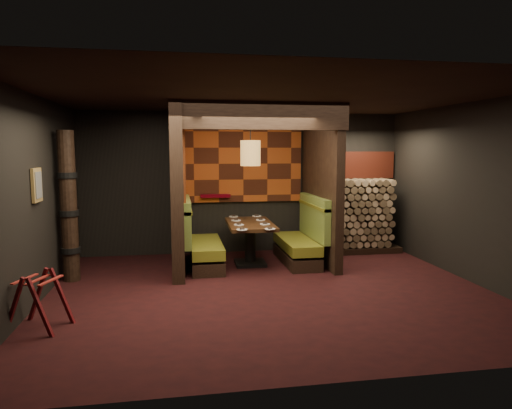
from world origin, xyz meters
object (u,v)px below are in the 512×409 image
object	(u,v)px
dining_table	(250,235)
firewood_stack	(357,216)
booth_bench_left	(200,245)
pendant_lamp	(250,153)
luggage_rack	(39,299)
totem_column	(69,208)
booth_bench_right	(302,241)

from	to	relation	value
dining_table	firewood_stack	size ratio (longest dim) A/B	0.87
booth_bench_left	pendant_lamp	xyz separation A→B (m)	(0.91, -0.07, 1.64)
luggage_rack	firewood_stack	bearing A→B (deg)	31.97
booth_bench_left	firewood_stack	size ratio (longest dim) A/B	0.92
dining_table	totem_column	world-z (taller)	totem_column
luggage_rack	dining_table	bearing A→B (deg)	41.26
dining_table	totem_column	xyz separation A→B (m)	(-3.00, -0.53, 0.64)
booth_bench_left	firewood_stack	world-z (taller)	firewood_stack
booth_bench_right	dining_table	size ratio (longest dim) A/B	1.07
dining_table	pendant_lamp	size ratio (longest dim) A/B	1.45
firewood_stack	booth_bench_right	bearing A→B (deg)	-152.65
dining_table	luggage_rack	world-z (taller)	dining_table
booth_bench_left	pendant_lamp	size ratio (longest dim) A/B	1.54
pendant_lamp	luggage_rack	bearing A→B (deg)	-139.30
booth_bench_right	luggage_rack	size ratio (longest dim) A/B	2.06
booth_bench_right	dining_table	xyz separation A→B (m)	(-0.98, -0.02, 0.15)
luggage_rack	firewood_stack	xyz separation A→B (m)	(5.25, 3.28, 0.39)
firewood_stack	luggage_rack	bearing A→B (deg)	-148.03
luggage_rack	firewood_stack	size ratio (longest dim) A/B	0.45
booth_bench_left	booth_bench_right	world-z (taller)	same
dining_table	pendant_lamp	distance (m)	1.49
pendant_lamp	luggage_rack	xyz separation A→B (m)	(-2.92, -2.51, -1.68)
firewood_stack	booth_bench_left	bearing A→B (deg)	-167.83
booth_bench_left	pendant_lamp	bearing A→B (deg)	-4.42
luggage_rack	totem_column	distance (m)	2.19
booth_bench_left	totem_column	xyz separation A→B (m)	(-2.09, -0.55, 0.79)
pendant_lamp	luggage_rack	size ratio (longest dim) A/B	1.34
luggage_rack	totem_column	xyz separation A→B (m)	(-0.08, 2.03, 0.83)
pendant_lamp	totem_column	size ratio (longest dim) A/B	0.43
pendant_lamp	luggage_rack	world-z (taller)	pendant_lamp
booth_bench_left	booth_bench_right	distance (m)	1.89
totem_column	pendant_lamp	bearing A→B (deg)	9.09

